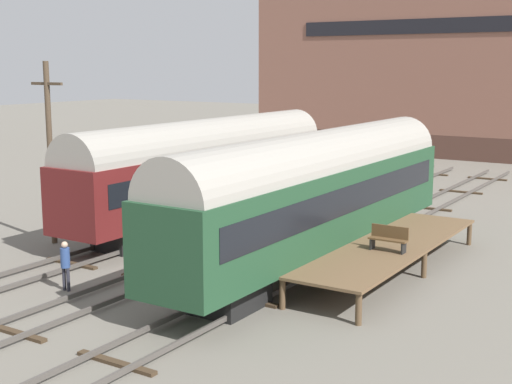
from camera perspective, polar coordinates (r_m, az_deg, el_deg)
ground_plane at (r=28.27m, az=-4.45°, el=-5.62°), size 200.00×200.00×0.00m
track_left at (r=30.75m, az=-10.47°, el=-4.19°), size 2.60×60.00×0.26m
track_middle at (r=28.24m, az=-4.45°, el=-5.34°), size 2.60×60.00×0.26m
track_right at (r=26.10m, az=2.67°, el=-6.61°), size 2.60×60.00×0.26m
train_car_green at (r=27.29m, az=4.97°, el=0.23°), size 2.89×18.49×5.21m
train_car_maroon at (r=34.73m, az=-3.91°, el=2.25°), size 2.93×18.07×5.11m
station_platform at (r=27.08m, az=10.71°, el=-4.29°), size 2.93×11.73×1.08m
bench at (r=25.96m, az=10.58°, el=-3.61°), size 1.40×0.40×0.91m
person_worker at (r=25.30m, az=-15.01°, el=-5.37°), size 0.32×0.32×1.74m
utility_pole at (r=31.69m, az=-16.15°, el=3.23°), size 1.80×0.24×7.82m
warehouse_building at (r=65.92m, az=15.72°, el=11.62°), size 33.80×11.24×19.60m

